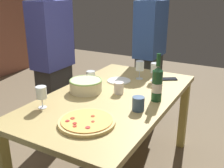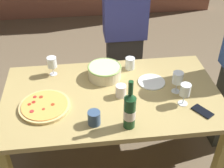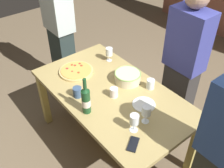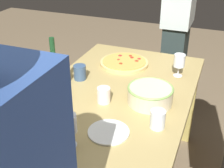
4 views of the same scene
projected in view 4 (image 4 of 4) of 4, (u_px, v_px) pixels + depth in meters
The scene contains 13 objects.
dining_table at pixel (112, 111), 1.83m from camera, with size 1.60×0.90×0.75m.
pizza at pixel (124, 63), 2.20m from camera, with size 0.35×0.35×0.03m.
serving_bowl at pixel (150, 94), 1.71m from camera, with size 0.26×0.26×0.10m.
wine_bottle at pixel (55, 73), 1.77m from camera, with size 0.08×0.08×0.36m.
wine_glass_near_pizza at pixel (69, 124), 1.35m from camera, with size 0.08×0.08×0.17m.
wine_glass_by_bottle at pixel (179, 62), 1.99m from camera, with size 0.07×0.07×0.16m.
wine_glass_far_left at pixel (41, 119), 1.38m from camera, with size 0.07×0.07×0.17m.
cup_amber at pixel (80, 72), 1.98m from camera, with size 0.08×0.08×0.10m, color #385275.
cup_ceramic at pixel (104, 95), 1.72m from camera, with size 0.08×0.08×0.09m, color white.
cup_spare at pixel (158, 119), 1.50m from camera, with size 0.08×0.08×0.10m, color white.
side_plate at pixel (109, 132), 1.48m from camera, with size 0.21×0.21×0.01m, color white.
cell_phone at pixel (12, 147), 1.38m from camera, with size 0.07×0.14×0.01m, color black.
person_guest_left at pixel (178, 20), 2.66m from camera, with size 0.38×0.24×1.77m.
Camera 4 is at (1.42, 0.56, 1.67)m, focal length 47.94 mm.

